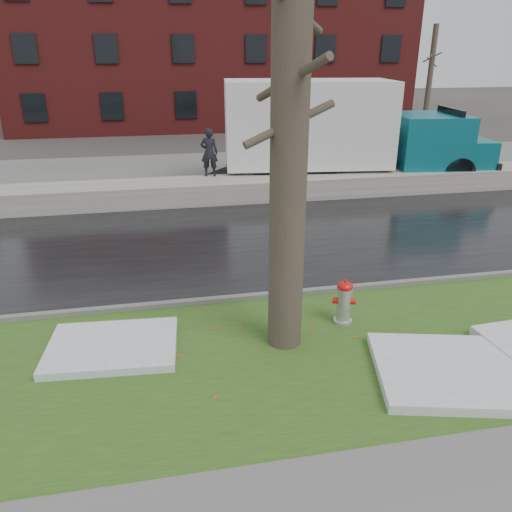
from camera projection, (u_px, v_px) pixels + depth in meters
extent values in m
plane|color=#47423D|center=(282.00, 322.00, 9.71)|extent=(120.00, 120.00, 0.00)
cube|color=#294A18|center=(299.00, 357.00, 8.57)|extent=(60.00, 4.50, 0.04)
cube|color=black|center=(243.00, 241.00, 13.79)|extent=(60.00, 7.00, 0.03)
cube|color=slate|center=(209.00, 173.00, 21.50)|extent=(60.00, 9.00, 0.03)
cube|color=slate|center=(270.00, 296.00, 10.59)|extent=(60.00, 0.15, 0.14)
cube|color=#AAA79B|center=(222.00, 190.00, 17.46)|extent=(60.00, 1.60, 0.75)
cube|color=maroon|center=(209.00, 49.00, 35.37)|extent=(26.00, 12.00, 10.00)
cylinder|color=brown|center=(89.00, 79.00, 30.99)|extent=(0.36, 0.36, 6.50)
cylinder|color=brown|center=(87.00, 63.00, 30.62)|extent=(0.84, 1.62, 0.73)
cylinder|color=brown|center=(85.00, 47.00, 30.28)|extent=(1.08, 1.26, 0.66)
cylinder|color=brown|center=(88.00, 73.00, 30.85)|extent=(1.40, 0.61, 0.63)
cylinder|color=brown|center=(430.00, 77.00, 33.10)|extent=(0.36, 0.36, 6.50)
cylinder|color=brown|center=(432.00, 62.00, 32.74)|extent=(0.84, 1.62, 0.73)
cylinder|color=brown|center=(434.00, 47.00, 32.39)|extent=(1.08, 1.26, 0.66)
cylinder|color=brown|center=(431.00, 72.00, 32.97)|extent=(1.40, 0.61, 0.63)
cylinder|color=#A5A9AD|center=(344.00, 305.00, 9.46)|extent=(0.32, 0.32, 0.77)
ellipsoid|color=red|center=(345.00, 286.00, 9.32)|extent=(0.37, 0.37, 0.18)
cylinder|color=red|center=(345.00, 281.00, 9.28)|extent=(0.07, 0.07, 0.06)
cylinder|color=red|center=(335.00, 301.00, 9.45)|extent=(0.14, 0.15, 0.12)
cylinder|color=red|center=(353.00, 301.00, 9.42)|extent=(0.14, 0.15, 0.12)
cylinder|color=#A5A9AD|center=(343.00, 297.00, 9.58)|extent=(0.18, 0.15, 0.15)
cylinder|color=brown|center=(289.00, 131.00, 7.58)|extent=(0.65, 0.65, 7.44)
cylinder|color=brown|center=(291.00, 79.00, 7.30)|extent=(0.72, 1.78, 0.77)
cylinder|color=brown|center=(293.00, 7.00, 6.93)|extent=(1.27, 1.23, 0.70)
cylinder|color=brown|center=(290.00, 124.00, 7.54)|extent=(1.53, 0.50, 0.66)
cube|color=black|center=(343.00, 166.00, 19.38)|extent=(9.13, 2.18, 0.25)
cube|color=silver|center=(307.00, 123.00, 18.65)|extent=(6.40, 3.52, 3.06)
cube|color=#0B5D6B|center=(427.00, 140.00, 19.24)|extent=(2.90, 3.00, 1.92)
cube|color=#0B5D6B|center=(466.00, 151.00, 19.53)|extent=(1.64, 2.63, 1.02)
cube|color=black|center=(449.00, 122.00, 19.04)|extent=(0.35, 2.26, 1.02)
cube|color=black|center=(209.00, 178.00, 19.15)|extent=(2.08, 1.58, 0.76)
cylinder|color=black|center=(458.00, 174.00, 18.62)|extent=(1.28, 0.48, 1.25)
cylinder|color=black|center=(432.00, 161.00, 20.81)|extent=(1.28, 0.48, 1.25)
cylinder|color=black|center=(320.00, 177.00, 18.25)|extent=(1.28, 0.48, 1.25)
cylinder|color=black|center=(309.00, 163.00, 20.44)|extent=(1.28, 0.48, 1.25)
cylinder|color=black|center=(271.00, 177.00, 18.12)|extent=(1.28, 0.48, 1.25)
cylinder|color=black|center=(265.00, 164.00, 20.31)|extent=(1.28, 0.48, 1.25)
imported|color=black|center=(209.00, 152.00, 17.48)|extent=(0.68, 0.51, 1.67)
cube|color=silver|center=(459.00, 372.00, 8.00)|extent=(3.01, 2.57, 0.16)
cube|color=silver|center=(112.00, 346.00, 8.70)|extent=(2.31, 1.75, 0.14)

